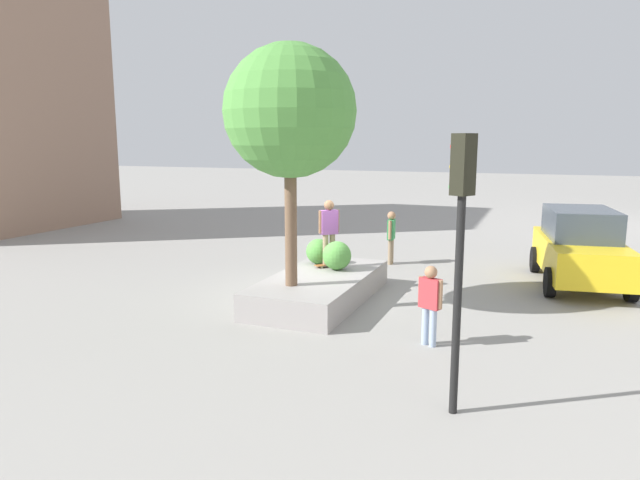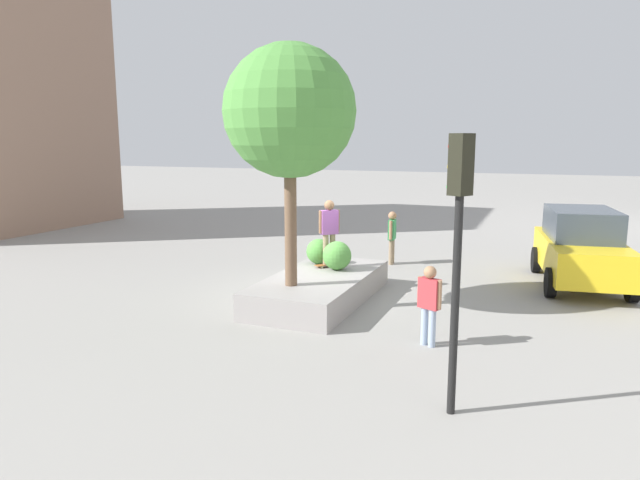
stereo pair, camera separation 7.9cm
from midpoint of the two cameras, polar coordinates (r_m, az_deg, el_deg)
ground_plane at (r=15.04m, az=-0.81°, el=-5.45°), size 120.00×120.00×0.00m
planter_ledge at (r=14.41m, az=-0.16°, el=-4.80°), size 4.76×2.22×0.65m
plaza_tree at (r=12.99m, az=-3.21°, el=12.65°), size 2.98×2.98×5.47m
boxwood_shrub at (r=15.59m, az=-0.29°, el=-1.15°), size 0.69×0.69×0.69m
hedge_clump at (r=14.87m, az=1.55°, el=-1.57°), size 0.75×0.75×0.75m
skateboard at (r=15.28m, az=0.74°, el=-2.48°), size 0.75×0.67×0.07m
skateboarder at (r=15.10m, az=0.75°, el=1.26°), size 0.46×0.47×1.72m
taxi_cab at (r=17.36m, az=24.42°, el=-0.62°), size 4.79×2.65×2.12m
traffic_light_corner at (r=8.23m, az=13.56°, el=1.40°), size 0.36×0.37×4.08m
bystander_watching at (r=11.34m, az=10.75°, el=-5.90°), size 0.34×0.51×1.61m
pedestrian_crossing at (r=18.64m, az=7.01°, el=0.62°), size 0.58×0.27×1.73m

